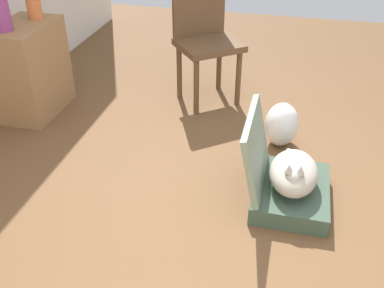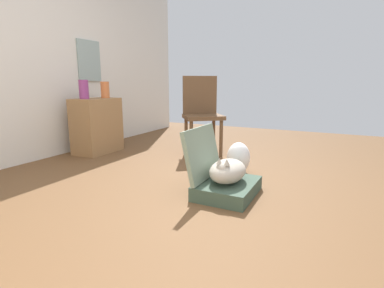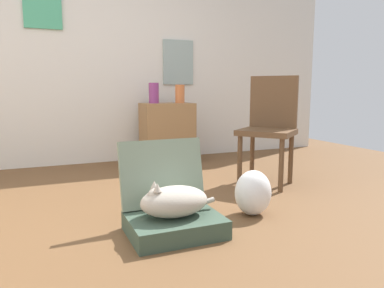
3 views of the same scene
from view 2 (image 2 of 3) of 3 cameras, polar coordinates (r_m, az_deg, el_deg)
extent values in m
plane|color=brown|center=(2.50, 1.14, -9.67)|extent=(7.68, 7.68, 0.00)
cube|color=silver|center=(3.90, -31.72, 15.80)|extent=(6.40, 0.12, 2.60)
cube|color=#8DA19E|center=(4.48, -19.44, 15.07)|extent=(0.40, 0.02, 0.55)
cube|color=#384C3D|center=(2.47, 6.91, -8.57)|extent=(0.56, 0.44, 0.12)
cube|color=gray|center=(2.48, 1.97, -1.75)|extent=(0.56, 0.13, 0.44)
ellipsoid|color=#B2A899|center=(2.42, 7.00, -5.24)|extent=(0.42, 0.28, 0.19)
sphere|color=#B2A899|center=(2.31, 6.05, -5.08)|extent=(0.11, 0.11, 0.11)
cone|color=#B2A899|center=(2.28, 6.81, -3.51)|extent=(0.05, 0.05, 0.05)
cone|color=#B2A899|center=(2.30, 5.38, -3.34)|extent=(0.05, 0.05, 0.05)
cylinder|color=#B2A899|center=(2.62, 7.52, -5.08)|extent=(0.20, 0.03, 0.07)
ellipsoid|color=white|center=(3.05, 9.04, -2.67)|extent=(0.26, 0.23, 0.32)
cube|color=olive|center=(4.08, -18.07, 3.40)|extent=(0.60, 0.38, 0.72)
cylinder|color=#8C387A|center=(3.96, -20.39, 9.96)|extent=(0.12, 0.12, 0.24)
cylinder|color=#CC6B38|center=(4.12, -16.62, 10.11)|extent=(0.11, 0.11, 0.22)
cylinder|color=brown|center=(3.56, -0.14, 0.79)|extent=(0.04, 0.04, 0.47)
cylinder|color=brown|center=(3.65, 5.70, 1.02)|extent=(0.04, 0.04, 0.47)
cylinder|color=brown|center=(3.88, -1.16, 1.72)|extent=(0.04, 0.04, 0.47)
cylinder|color=brown|center=(3.97, 4.23, 1.92)|extent=(0.04, 0.04, 0.47)
cube|color=brown|center=(3.72, 2.20, 5.31)|extent=(0.63, 0.63, 0.05)
cube|color=brown|center=(3.89, 1.54, 9.57)|extent=(0.31, 0.38, 0.49)
camera|label=1|loc=(1.20, -75.51, 49.55)|focal=41.91mm
camera|label=3|loc=(1.91, 67.11, 3.69)|focal=33.97mm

